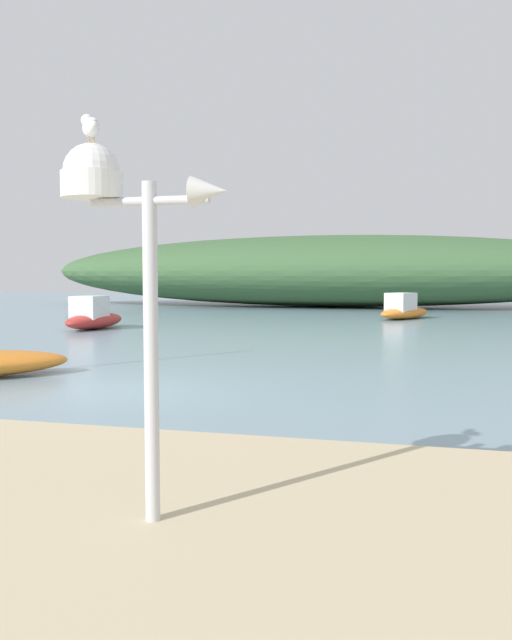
{
  "coord_description": "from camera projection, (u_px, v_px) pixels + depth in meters",
  "views": [
    {
      "loc": [
        5.61,
        -11.21,
        2.21
      ],
      "look_at": [
        1.98,
        3.0,
        1.17
      ],
      "focal_mm": 36.33,
      "sensor_mm": 36.0,
      "label": 1
    }
  ],
  "objects": [
    {
      "name": "ground_plane",
      "position": [
        117.0,
        390.0,
        12.37
      ],
      "size": [
        120.0,
        120.0,
        0.0
      ],
      "primitive_type": "plane",
      "color": "#7A99A8"
    },
    {
      "name": "motorboat_mid_channel",
      "position": [
        403.0,
        310.0,
        31.94
      ],
      "size": [
        3.02,
        4.17,
        1.3
      ],
      "color": "orange",
      "rests_on": "ground"
    },
    {
      "name": "motorboat_near_shore",
      "position": [
        93.0,
        317.0,
        26.14
      ],
      "size": [
        1.58,
        3.71,
        1.35
      ],
      "color": "#B72D28",
      "rests_on": "ground"
    },
    {
      "name": "distant_hill",
      "position": [
        331.0,
        271.0,
        44.4
      ],
      "size": [
        40.98,
        11.37,
        4.86
      ],
      "primitive_type": "ellipsoid",
      "color": "#3D6038",
      "rests_on": "ground"
    },
    {
      "name": "mast_structure",
      "position": [
        114.0,
        212.0,
        5.2
      ],
      "size": [
        1.39,
        0.5,
        3.07
      ],
      "color": "silver",
      "rests_on": "beach_sand"
    },
    {
      "name": "seagull_on_radar",
      "position": [
        90.0,
        126.0,
        5.22
      ],
      "size": [
        0.3,
        0.32,
        0.25
      ],
      "color": "orange",
      "rests_on": "mast_structure"
    }
  ]
}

